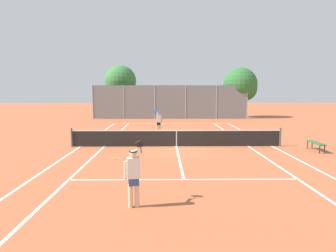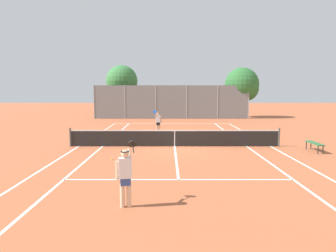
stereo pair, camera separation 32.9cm
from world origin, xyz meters
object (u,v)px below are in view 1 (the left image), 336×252
loose_tennis_ball_0 (162,125)px  tree_behind_right (242,86)px  player_far_left (159,121)px  tree_behind_left (120,82)px  loose_tennis_ball_1 (115,159)px  courtside_bench (316,143)px  player_near_side (133,174)px  tennis_net (176,138)px

loose_tennis_ball_0 → tree_behind_right: tree_behind_right is taller
player_far_left → loose_tennis_ball_0: (0.24, 5.37, -0.89)m
loose_tennis_ball_0 → tree_behind_left: bearing=118.9°
player_far_left → loose_tennis_ball_0: 5.45m
loose_tennis_ball_1 → tree_behind_right: bearing=62.4°
courtside_bench → tree_behind_left: size_ratio=0.24×
player_near_side → tree_behind_right: size_ratio=0.30×
tree_behind_left → tree_behind_right: (14.48, -1.52, -0.44)m
player_far_left → loose_tennis_ball_0: bearing=87.4°
tennis_net → loose_tennis_ball_0: (-0.87, 10.67, -0.48)m
loose_tennis_ball_1 → tennis_net: bearing=48.0°
tree_behind_left → player_far_left: bearing=-71.5°
loose_tennis_ball_0 → tree_behind_right: (9.30, 7.87, 3.71)m
tennis_net → loose_tennis_ball_1: tennis_net is taller
tree_behind_left → loose_tennis_ball_0: bearing=-61.1°
tennis_net → player_near_side: size_ratio=6.76×
loose_tennis_ball_1 → courtside_bench: courtside_bench is taller
tennis_net → tree_behind_left: tree_behind_left is taller
player_near_side → loose_tennis_ball_1: 5.86m
player_near_side → courtside_bench: size_ratio=1.18×
courtside_bench → tree_behind_left: tree_behind_left is taller
loose_tennis_ball_0 → tree_behind_left: size_ratio=0.01×
loose_tennis_ball_0 → tree_behind_right: 12.74m
tennis_net → loose_tennis_ball_1: bearing=-132.0°
player_far_left → tree_behind_right: bearing=54.2°
courtside_bench → tree_behind_right: tree_behind_right is taller
player_near_side → tree_behind_right: 29.35m
loose_tennis_ball_1 → player_far_left: bearing=77.8°
player_far_left → courtside_bench: bearing=-38.4°
loose_tennis_ball_1 → courtside_bench: size_ratio=0.04×
tennis_net → tree_behind_right: 20.63m
loose_tennis_ball_0 → courtside_bench: courtside_bench is taller
loose_tennis_ball_0 → tree_behind_left: 11.50m
courtside_bench → loose_tennis_ball_1: bearing=-169.4°
loose_tennis_ball_0 → courtside_bench: size_ratio=0.04×
loose_tennis_ball_0 → courtside_bench: bearing=-55.8°
player_far_left → tree_behind_left: tree_behind_left is taller
player_near_side → tree_behind_left: bearing=98.8°
tree_behind_left → courtside_bench: bearing=-58.1°
tennis_net → tree_behind_left: 21.27m
loose_tennis_ball_1 → tree_behind_right: tree_behind_right is taller
tree_behind_left → tree_behind_right: size_ratio=1.06×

